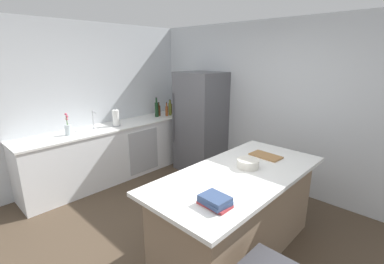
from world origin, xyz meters
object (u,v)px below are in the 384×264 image
flower_vase (68,129)px  paper_towel_roll (116,118)px  refrigerator (201,122)px  sink_faucet (94,119)px  cookbook_stack (215,201)px  whiskey_bottle (170,108)px  kitchen_island (238,212)px  cutting_board (266,156)px  wine_bottle (157,109)px  syrup_bottle (159,110)px  mixing_bowl (248,163)px  olive_oil_bottle (170,109)px  soda_bottle (173,106)px  vinegar_bottle (167,111)px

flower_vase → paper_towel_roll: size_ratio=1.08×
paper_towel_roll → refrigerator: bearing=57.4°
sink_faucet → cookbook_stack: bearing=-9.0°
sink_faucet → whiskey_bottle: 1.64m
kitchen_island → cutting_board: 0.75m
flower_vase → wine_bottle: 1.70m
paper_towel_roll → syrup_bottle: bearing=95.4°
whiskey_bottle → cutting_board: size_ratio=0.77×
syrup_bottle → cutting_board: syrup_bottle is taller
wine_bottle → mixing_bowl: size_ratio=1.60×
cookbook_stack → cutting_board: 1.28m
syrup_bottle → olive_oil_bottle: bearing=55.6°
flower_vase → cookbook_stack: bearing=-0.3°
sink_faucet → cutting_board: 2.76m
refrigerator → sink_faucet: size_ratio=6.00×
flower_vase → soda_bottle: size_ratio=0.98×
refrigerator → flower_vase: size_ratio=5.33×
whiskey_bottle → kitchen_island: bearing=-28.3°
flower_vase → wine_bottle: (-0.01, 1.70, 0.05)m
sink_faucet → cookbook_stack: size_ratio=1.16×
wine_bottle → syrup_bottle: bearing=116.8°
sink_faucet → cutting_board: sink_faucet is taller
whiskey_bottle → syrup_bottle: whiskey_bottle is taller
wine_bottle → mixing_bowl: (2.61, -0.88, -0.11)m
paper_towel_roll → cutting_board: bearing=10.2°
soda_bottle → olive_oil_bottle: 0.23m
sink_faucet → olive_oil_bottle: size_ratio=0.95×
syrup_bottle → wine_bottle: bearing=-63.2°
vinegar_bottle → kitchen_island: bearing=-26.0°
vinegar_bottle → cutting_board: 2.60m
olive_oil_bottle → syrup_bottle: olive_oil_bottle is taller
whiskey_bottle → cutting_board: 2.75m
refrigerator → wine_bottle: refrigerator is taller
wine_bottle → cookbook_stack: (2.83, -1.72, -0.11)m
sink_faucet → syrup_bottle: size_ratio=1.12×
kitchen_island → sink_faucet: size_ratio=6.86×
paper_towel_roll → whiskey_bottle: 1.29m
olive_oil_bottle → syrup_bottle: bearing=-124.4°
kitchen_island → soda_bottle: soda_bottle is taller
cookbook_stack → mixing_bowl: 0.86m
refrigerator → vinegar_bottle: bearing=-169.9°
soda_bottle → olive_oil_bottle: size_ratio=1.09×
kitchen_island → whiskey_bottle: (-2.65, 1.43, 0.57)m
vinegar_bottle → cutting_board: size_ratio=0.74×
paper_towel_roll → vinegar_bottle: paper_towel_roll is taller
kitchen_island → wine_bottle: size_ratio=5.49×
flower_vase → vinegar_bottle: (0.06, 1.89, 0.01)m
whiskey_bottle → wine_bottle: bearing=-85.9°
soda_bottle → olive_oil_bottle: bearing=-57.9°
sink_faucet → whiskey_bottle: (0.02, 1.64, -0.05)m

